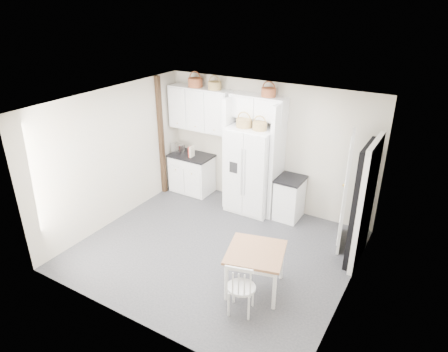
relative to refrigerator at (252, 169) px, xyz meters
The scene contains 27 objects.
floor 1.88m from the refrigerator, 84.80° to the right, with size 4.50×4.50×0.00m, color #2C2C35.
ceiling 2.38m from the refrigerator, 84.80° to the right, with size 4.50×4.50×0.00m, color white.
wall_back 0.56m from the refrigerator, 66.82° to the left, with size 4.50×4.50×0.00m, color beige.
wall_left 2.70m from the refrigerator, 141.85° to the right, with size 4.00×4.00×0.00m, color beige.
wall_right 2.94m from the refrigerator, 34.50° to the right, with size 4.00×4.00×0.00m, color beige.
refrigerator is the anchor object (origin of this frame).
base_cab_left 1.60m from the refrigerator, behind, with size 0.90×0.57×0.84m, color white.
base_cab_right 0.94m from the refrigerator, ahead, with size 0.47×0.56×0.82m, color white.
dining_table 2.57m from the refrigerator, 61.55° to the right, with size 0.82×0.82×0.68m, color #965D36.
windsor_chair 3.03m from the refrigerator, 65.51° to the right, with size 0.40×0.37×0.83m, color white.
counter_left 1.53m from the refrigerator, behind, with size 0.94×0.61×0.04m, color black.
counter_right 0.82m from the refrigerator, ahead, with size 0.51×0.60×0.04m, color black.
toaster 1.88m from the refrigerator, behind, with size 0.29×0.17×0.20m, color silver.
cookbook_red 1.47m from the refrigerator, behind, with size 0.03×0.16×0.24m, color red.
cookbook_cream 1.45m from the refrigerator, behind, with size 0.04×0.16×0.24m, color beige.
basket_upper_b 2.13m from the refrigerator, behind, with size 0.31×0.31×0.18m, color brown.
basket_upper_c 1.84m from the refrigerator, 169.59° to the left, with size 0.28×0.28×0.16m, color olive.
basket_bridge_b 1.57m from the refrigerator, 41.95° to the left, with size 0.28×0.28×0.16m, color brown.
basket_fridge_a 0.99m from the refrigerator, 147.03° to the right, with size 0.31×0.31×0.16m, color olive.
basket_fridge_b 0.98m from the refrigerator, 29.30° to the right, with size 0.28×0.28×0.15m, color olive.
upper_cabinet 1.70m from the refrigerator, behind, with size 1.40×0.34×0.90m, color white.
bridge_cabinet 1.25m from the refrigerator, 90.00° to the left, with size 1.12×0.34×0.45m, color white.
fridge_panel_left 0.58m from the refrigerator, behind, with size 0.08×0.60×2.30m, color white.
fridge_panel_right 0.58m from the refrigerator, ahead, with size 0.08×0.60×2.30m, color white.
trim_post 2.11m from the refrigerator, behind, with size 0.09×0.09×2.60m, color black.
doorway_void 2.40m from the refrigerator, 15.71° to the right, with size 0.18×0.85×2.05m, color black.
door_slab 1.98m from the refrigerator, ahead, with size 0.80×0.04×2.05m, color white.
Camera 1 is at (3.12, -4.95, 4.10)m, focal length 32.00 mm.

